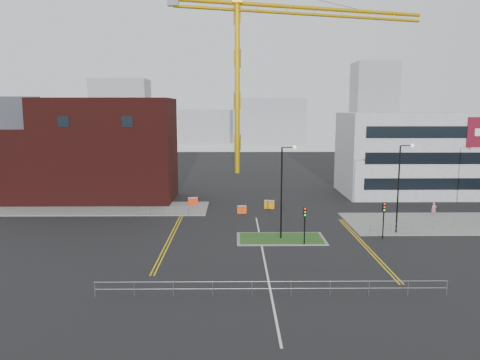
{
  "coord_description": "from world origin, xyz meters",
  "views": [
    {
      "loc": [
        -2.48,
        -36.24,
        12.7
      ],
      "look_at": [
        -1.93,
        13.62,
        5.0
      ],
      "focal_mm": 35.0,
      "sensor_mm": 36.0,
      "label": 1
    }
  ],
  "objects_px": {
    "pedestrian": "(434,209)",
    "tower_crane": "(267,44)",
    "streetlamp_island": "(284,185)",
    "traffic_light_island": "(305,218)"
  },
  "relations": [
    {
      "from": "pedestrian",
      "to": "tower_crane",
      "type": "bearing_deg",
      "value": 119.14
    },
    {
      "from": "tower_crane",
      "to": "streetlamp_island",
      "type": "relative_size",
      "value": 5.58
    },
    {
      "from": "tower_crane",
      "to": "pedestrian",
      "type": "height_order",
      "value": "tower_crane"
    },
    {
      "from": "streetlamp_island",
      "to": "pedestrian",
      "type": "relative_size",
      "value": 5.68
    },
    {
      "from": "streetlamp_island",
      "to": "pedestrian",
      "type": "distance_m",
      "value": 21.82
    },
    {
      "from": "tower_crane",
      "to": "streetlamp_island",
      "type": "distance_m",
      "value": 52.45
    },
    {
      "from": "streetlamp_island",
      "to": "traffic_light_island",
      "type": "height_order",
      "value": "streetlamp_island"
    },
    {
      "from": "streetlamp_island",
      "to": "pedestrian",
      "type": "bearing_deg",
      "value": 27.34
    },
    {
      "from": "tower_crane",
      "to": "traffic_light_island",
      "type": "distance_m",
      "value": 55.39
    },
    {
      "from": "tower_crane",
      "to": "streetlamp_island",
      "type": "xyz_separation_m",
      "value": [
        -1.51,
        -48.65,
        -19.54
      ]
    }
  ]
}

